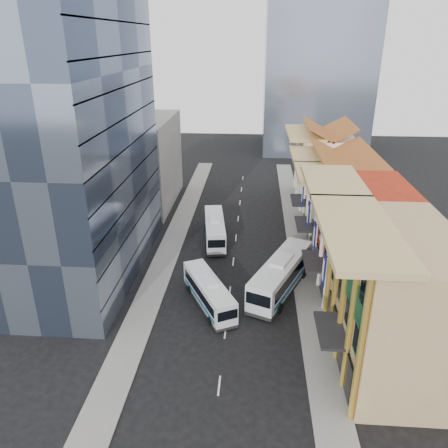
# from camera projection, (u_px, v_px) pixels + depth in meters

# --- Properties ---
(ground) EXTENTS (200.00, 200.00, 0.00)m
(ground) POSITION_uv_depth(u_px,v_px,m) (218.00, 395.00, 33.89)
(ground) COLOR black
(ground) RESTS_ON ground
(sidewalk_right) EXTENTS (3.00, 90.00, 0.15)m
(sidewalk_right) POSITION_uv_depth(u_px,v_px,m) (302.00, 263.00, 53.45)
(sidewalk_right) COLOR slate
(sidewalk_right) RESTS_ON ground
(sidewalk_left) EXTENTS (3.00, 90.00, 0.15)m
(sidewalk_left) POSITION_uv_depth(u_px,v_px,m) (166.00, 259.00, 54.59)
(sidewalk_left) COLOR slate
(sidewalk_left) RESTS_ON ground
(shophouse_tan) EXTENTS (8.00, 14.00, 12.00)m
(shophouse_tan) POSITION_uv_depth(u_px,v_px,m) (396.00, 301.00, 35.16)
(shophouse_tan) COLOR tan
(shophouse_tan) RESTS_ON ground
(shophouse_red) EXTENTS (8.00, 10.00, 12.00)m
(shophouse_red) POSITION_uv_depth(u_px,v_px,m) (363.00, 238.00, 46.16)
(shophouse_red) COLOR #A42812
(shophouse_red) RESTS_ON ground
(shophouse_cream_near) EXTENTS (8.00, 9.00, 10.00)m
(shophouse_cream_near) POSITION_uv_depth(u_px,v_px,m) (346.00, 214.00, 55.27)
(shophouse_cream_near) COLOR white
(shophouse_cream_near) RESTS_ON ground
(shophouse_cream_mid) EXTENTS (8.00, 9.00, 10.00)m
(shophouse_cream_mid) POSITION_uv_depth(u_px,v_px,m) (334.00, 191.00, 63.52)
(shophouse_cream_mid) COLOR white
(shophouse_cream_mid) RESTS_ON ground
(shophouse_cream_far) EXTENTS (8.00, 12.00, 11.00)m
(shophouse_cream_far) POSITION_uv_depth(u_px,v_px,m) (325.00, 168.00, 72.94)
(shophouse_cream_far) COLOR white
(shophouse_cream_far) RESTS_ON ground
(office_tower) EXTENTS (12.00, 26.00, 30.00)m
(office_tower) POSITION_uv_depth(u_px,v_px,m) (74.00, 145.00, 46.54)
(office_tower) COLOR #3D4962
(office_tower) RESTS_ON ground
(office_block_far) EXTENTS (10.00, 18.00, 14.00)m
(office_block_far) POSITION_uv_depth(u_px,v_px,m) (142.00, 162.00, 70.71)
(office_block_far) COLOR gray
(office_block_far) RESTS_ON ground
(bus_left_near) EXTENTS (6.52, 9.86, 3.17)m
(bus_left_near) POSITION_uv_depth(u_px,v_px,m) (209.00, 292.00, 44.67)
(bus_left_near) COLOR silver
(bus_left_near) RESTS_ON ground
(bus_left_far) EXTENTS (3.94, 11.03, 3.46)m
(bus_left_far) POSITION_uv_depth(u_px,v_px,m) (215.00, 229.00, 59.06)
(bus_left_far) COLOR silver
(bus_left_far) RESTS_ON ground
(bus_right) EXTENTS (7.69, 12.73, 4.04)m
(bus_right) POSITION_uv_depth(u_px,v_px,m) (281.00, 274.00, 47.08)
(bus_right) COLOR silver
(bus_right) RESTS_ON ground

